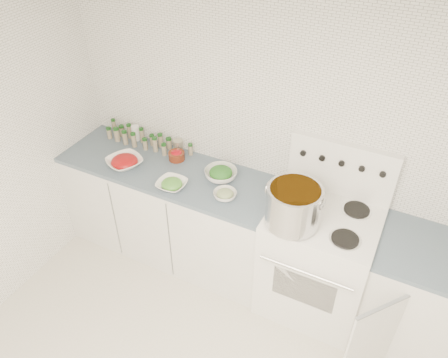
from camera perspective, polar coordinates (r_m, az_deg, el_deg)
room_walls at (r=2.02m, az=-7.37°, el=-7.73°), size 3.54×3.04×2.52m
counter_left at (r=3.83m, az=-6.84°, el=-4.10°), size 1.85×0.62×0.90m
stove at (r=3.43m, az=12.10°, el=-10.07°), size 0.76×0.70×1.36m
counter_right at (r=3.47m, az=25.41°, el=-14.41°), size 0.89×0.94×0.90m
stock_pot at (r=2.91m, az=9.09°, el=-3.30°), size 0.39×0.37×0.28m
bowl_tomato at (r=3.63m, az=-12.87°, el=2.22°), size 0.36×0.36×0.09m
bowl_snowpea at (r=3.34m, az=-6.84°, el=-0.67°), size 0.22×0.22×0.07m
bowl_broccoli at (r=3.39m, az=-0.42°, el=0.70°), size 0.32×0.32×0.10m
bowl_zucchini at (r=3.22m, az=0.12°, el=-2.03°), size 0.20×0.20×0.07m
bowl_pepper at (r=3.63m, az=-6.21°, el=3.11°), size 0.13×0.13×0.08m
salt_canister at (r=3.93m, az=-11.46°, el=5.92°), size 0.07×0.07×0.14m
tin_can at (r=3.72m, az=-6.02°, el=4.35°), size 0.11×0.11×0.11m
spice_cluster at (r=3.86m, az=-10.96°, el=5.29°), size 0.84×0.16×0.14m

